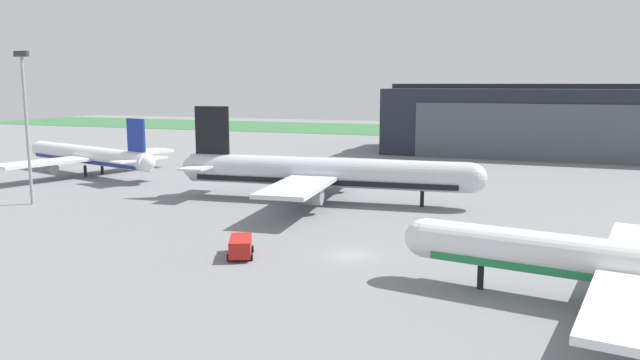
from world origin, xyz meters
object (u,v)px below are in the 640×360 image
(maintenance_hangar, at_px, (542,121))
(fuel_bowser, at_px, (241,246))
(apron_light_mast, at_px, (26,117))
(airliner_near_left, at_px, (627,266))
(airliner_far_right, at_px, (89,156))
(airliner_far_left, at_px, (324,173))

(maintenance_hangar, xyz_separation_m, fuel_bowser, (-27.44, -107.05, -7.09))
(maintenance_hangar, xyz_separation_m, apron_light_mast, (-68.78, -93.43, 4.43))
(apron_light_mast, bearing_deg, airliner_near_left, -12.56)
(apron_light_mast, bearing_deg, fuel_bowser, -18.24)
(maintenance_hangar, xyz_separation_m, airliner_far_right, (-80.74, -67.66, -4.51))
(maintenance_hangar, distance_m, airliner_far_left, 82.39)
(airliner_far_left, height_order, airliner_near_left, airliner_far_left)
(airliner_near_left, xyz_separation_m, fuel_bowser, (-34.76, 3.33, -2.56))
(maintenance_hangar, relative_size, apron_light_mast, 3.40)
(airliner_far_left, bearing_deg, fuel_bowser, -86.27)
(maintenance_hangar, distance_m, airliner_near_left, 110.72)
(airliner_far_left, distance_m, airliner_near_left, 49.73)
(airliner_far_left, distance_m, apron_light_mast, 43.53)
(fuel_bowser, relative_size, apron_light_mast, 0.25)
(airliner_near_left, height_order, airliner_far_right, airliner_near_left)
(airliner_far_left, relative_size, airliner_far_right, 1.23)
(fuel_bowser, bearing_deg, airliner_far_left, 93.73)
(airliner_far_right, bearing_deg, maintenance_hangar, 39.96)
(airliner_far_left, xyz_separation_m, airliner_near_left, (36.73, -33.53, -0.58))
(airliner_far_right, bearing_deg, airliner_near_left, -25.88)
(airliner_near_left, bearing_deg, fuel_bowser, 174.52)
(maintenance_hangar, height_order, fuel_bowser, maintenance_hangar)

